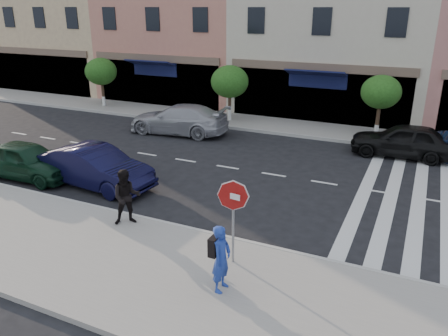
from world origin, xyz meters
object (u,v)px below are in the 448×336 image
car_far_left (178,119)px  walker (127,197)px  car_near_mid (96,167)px  car_far_mid (403,140)px  stop_sign (233,203)px  photographer (221,259)px  car_near_left (27,160)px

car_far_left → walker: bearing=16.9°
walker → car_near_mid: (-3.00, 2.13, -0.25)m
car_far_left → car_far_mid: size_ratio=1.19×
stop_sign → car_near_mid: 7.30m
photographer → car_near_left: bearing=71.5°
car_near_mid → car_far_left: size_ratio=0.86×
car_far_left → car_near_left: bearing=-19.9°
photographer → stop_sign: bearing=12.2°
car_far_left → car_far_mid: car_far_left is taller
stop_sign → photographer: size_ratio=1.39×
photographer → car_far_left: (-7.86, 11.36, -0.20)m
car_far_left → stop_sign: bearing=31.3°
walker → car_near_left: 6.23m
photographer → walker: size_ratio=0.95×
stop_sign → car_near_left: bearing=174.6°
photographer → car_near_left: photographer is taller
stop_sign → car_near_left: (-9.67, 2.31, -1.08)m
car_near_left → car_far_mid: (12.87, 8.82, 0.04)m
car_near_left → car_far_mid: size_ratio=0.95×
car_near_mid → car_far_mid: 12.95m
photographer → car_near_left: (-9.90, 3.46, -0.25)m
car_far_mid → walker: bearing=-35.0°
car_near_left → car_far_mid: bearing=-57.8°
photographer → car_near_mid: photographer is taller
photographer → car_near_mid: (-6.91, 3.90, -0.21)m
walker → car_far_mid: size_ratio=0.39×
car_far_mid → photographer: bearing=-15.3°
stop_sign → car_near_mid: (-6.68, 2.75, -1.05)m
walker → car_near_left: size_ratio=0.41×
car_near_left → car_near_mid: bearing=-83.8°
stop_sign → car_near_left: size_ratio=0.54×
walker → photographer: bearing=-63.1°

